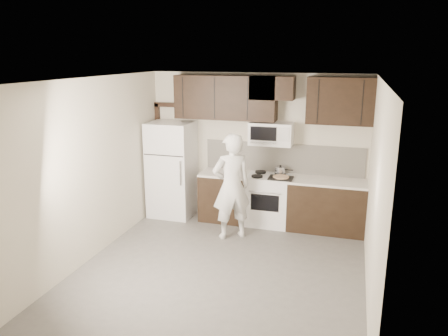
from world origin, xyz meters
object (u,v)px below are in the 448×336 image
at_px(stove, 268,200).
at_px(microwave, 271,134).
at_px(person, 232,187).
at_px(refrigerator, 172,169).

distance_m(stove, microwave, 1.20).
height_order(stove, person, person).
bearing_deg(person, microwave, -151.84).
bearing_deg(microwave, person, -117.76).
relative_size(refrigerator, person, 1.00).
bearing_deg(refrigerator, microwave, 5.15).
height_order(refrigerator, person, refrigerator).
distance_m(microwave, person, 1.26).
bearing_deg(person, stove, -155.30).
distance_m(microwave, refrigerator, 2.00).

